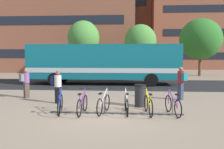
{
  "coord_description": "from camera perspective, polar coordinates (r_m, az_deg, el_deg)",
  "views": [
    {
      "loc": [
        1.0,
        -9.46,
        2.4
      ],
      "look_at": [
        -0.03,
        4.51,
        1.24
      ],
      "focal_mm": 38.69,
      "sensor_mm": 36.0,
      "label": 1
    }
  ],
  "objects": [
    {
      "name": "building_left_wing",
      "position": [
        38.9,
        -12.34,
        13.58
      ],
      "size": [
        22.9,
        12.9,
        16.92
      ],
      "color": "brown",
      "rests_on": "ground"
    },
    {
      "name": "parked_bicycle_silver_2",
      "position": [
        9.95,
        -2.01,
        -6.97
      ],
      "size": [
        0.54,
        1.7,
        0.99
      ],
      "rotation": [
        0.0,
        0.0,
        1.38
      ],
      "color": "black",
      "rests_on": "ground"
    },
    {
      "name": "city_bus",
      "position": [
        19.5,
        -1.74,
        2.89
      ],
      "size": [
        12.04,
        2.63,
        3.2
      ],
      "rotation": [
        0.0,
        0.0,
        -0.0
      ],
      "color": "#0F6070",
      "rests_on": "ground"
    },
    {
      "name": "ground",
      "position": [
        9.82,
        -1.81,
        -9.43
      ],
      "size": [
        200.0,
        200.0,
        0.0
      ],
      "primitive_type": "plane",
      "color": "gray"
    },
    {
      "name": "street_tree_2",
      "position": [
        28.18,
        6.73,
        7.81
      ],
      "size": [
        3.63,
        3.63,
        5.87
      ],
      "color": "brown",
      "rests_on": "ground"
    },
    {
      "name": "parked_bicycle_yellow_4",
      "position": [
        9.87,
        8.58,
        -7.12
      ],
      "size": [
        0.52,
        1.72,
        0.99
      ],
      "rotation": [
        0.0,
        0.0,
        1.68
      ],
      "color": "black",
      "rests_on": "ground"
    },
    {
      "name": "parked_bicycle_blue_0",
      "position": [
        10.16,
        -12.15,
        -6.82
      ],
      "size": [
        0.52,
        1.7,
        0.99
      ],
      "rotation": [
        0.0,
        0.0,
        1.75
      ],
      "color": "black",
      "rests_on": "ground"
    },
    {
      "name": "building_centre_block",
      "position": [
        50.63,
        -1.35,
        12.12
      ],
      "size": [
        17.75,
        11.41,
        17.83
      ],
      "color": "brown",
      "rests_on": "ground"
    },
    {
      "name": "bus_lane_asphalt",
      "position": [
        19.55,
        1.24,
        -2.31
      ],
      "size": [
        80.0,
        7.2,
        0.01
      ],
      "primitive_type": "cube",
      "color": "#232326",
      "rests_on": "ground"
    },
    {
      "name": "parked_bicycle_purple_5",
      "position": [
        10.0,
        14.2,
        -7.05
      ],
      "size": [
        0.55,
        1.7,
        0.99
      ],
      "rotation": [
        0.0,
        0.0,
        1.78
      ],
      "color": "black",
      "rests_on": "ground"
    },
    {
      "name": "commuter_teal_pack_1",
      "position": [
        13.23,
        16.02,
        -1.47
      ],
      "size": [
        0.55,
        0.6,
        1.76
      ],
      "rotation": [
        0.0,
        0.0,
        2.17
      ],
      "color": "#2D3851",
      "rests_on": "ground"
    },
    {
      "name": "commuter_grey_pack_0",
      "position": [
        14.14,
        -19.74,
        -1.49
      ],
      "size": [
        0.57,
        0.6,
        1.63
      ],
      "rotation": [
        0.0,
        0.0,
        0.89
      ],
      "color": "#47382D",
      "rests_on": "ground"
    },
    {
      "name": "street_tree_0",
      "position": [
        28.94,
        20.2,
        7.87
      ],
      "size": [
        4.63,
        4.63,
        6.41
      ],
      "color": "brown",
      "rests_on": "ground"
    },
    {
      "name": "parked_bicycle_white_3",
      "position": [
        9.87,
        3.41,
        -7.07
      ],
      "size": [
        0.52,
        1.72,
        0.99
      ],
      "rotation": [
        0.0,
        0.0,
        1.66
      ],
      "color": "black",
      "rests_on": "ground"
    },
    {
      "name": "commuter_navy_pack_2",
      "position": [
        12.14,
        -12.79,
        -2.35
      ],
      "size": [
        0.6,
        0.48,
        1.61
      ],
      "rotation": [
        0.0,
        0.0,
        5.9
      ],
      "color": "black",
      "rests_on": "ground"
    },
    {
      "name": "building_right_wing",
      "position": [
        48.2,
        24.1,
        12.38
      ],
      "size": [
        24.4,
        12.12,
        18.31
      ],
      "color": "brown",
      "rests_on": "ground"
    },
    {
      "name": "street_tree_1",
      "position": [
        28.2,
        -6.75,
        8.56
      ],
      "size": [
        3.65,
        3.65,
        6.29
      ],
      "color": "brown",
      "rests_on": "ground"
    },
    {
      "name": "bike_rack",
      "position": [
        9.87,
        0.91,
        -8.78
      ],
      "size": [
        5.41,
        0.11,
        0.7
      ],
      "rotation": [
        0.0,
        0.0,
        -0.01
      ],
      "color": "#47474C",
      "rests_on": "ground"
    },
    {
      "name": "trash_bin",
      "position": [
        11.26,
        6.7,
        -4.92
      ],
      "size": [
        0.55,
        0.55,
        1.03
      ],
      "color": "#232328",
      "rests_on": "ground"
    },
    {
      "name": "parked_bicycle_purple_1",
      "position": [
        9.88,
        -7.02,
        -7.09
      ],
      "size": [
        0.52,
        1.72,
        0.99
      ],
      "rotation": [
        0.0,
        0.0,
        1.53
      ],
      "color": "black",
      "rests_on": "ground"
    }
  ]
}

